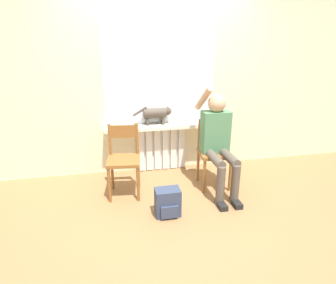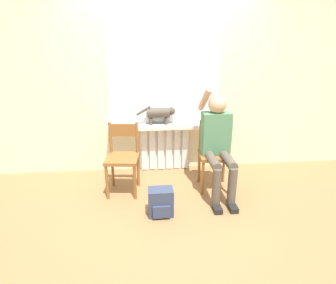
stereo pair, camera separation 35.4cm
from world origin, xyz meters
TOP-DOWN VIEW (x-y plane):
  - ground_plane at (0.00, 0.00)m, footprint 12.00×12.00m
  - wall_with_window at (0.00, 1.23)m, footprint 7.00×0.06m
  - radiator at (0.00, 1.15)m, footprint 0.72×0.08m
  - windowsill at (0.00, 1.09)m, footprint 1.58×0.23m
  - window_glass at (0.00, 1.20)m, footprint 1.52×0.01m
  - chair_left at (-0.57, 0.53)m, footprint 0.42×0.42m
  - chair_right at (0.58, 0.54)m, footprint 0.41×0.41m
  - person at (0.57, 0.41)m, footprint 0.36×1.03m
  - cat at (-0.07, 1.12)m, footprint 0.55×0.13m
  - backpack at (-0.15, -0.04)m, footprint 0.27×0.21m

SIDE VIEW (x-z plane):
  - ground_plane at x=0.00m, z-range 0.00..0.00m
  - backpack at x=-0.15m, z-range 0.00..0.30m
  - radiator at x=0.00m, z-range 0.00..0.65m
  - chair_left at x=-0.57m, z-range 0.03..0.89m
  - chair_right at x=0.58m, z-range 0.03..0.89m
  - windowsill at x=0.00m, z-range 0.65..0.70m
  - person at x=0.57m, z-range 0.02..1.35m
  - cat at x=-0.07m, z-range 0.73..0.99m
  - wall_with_window at x=0.00m, z-range 0.00..2.70m
  - window_glass at x=0.00m, z-range 0.70..2.08m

